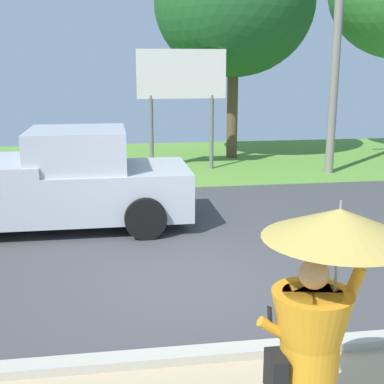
% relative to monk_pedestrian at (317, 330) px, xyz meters
% --- Properties ---
extents(ground_plane, '(40.00, 22.00, 0.20)m').
position_rel_monk_pedestrian_xyz_m(ground_plane, '(-0.39, 6.56, -1.19)').
color(ground_plane, '#424244').
extents(monk_pedestrian, '(1.12, 1.10, 2.13)m').
position_rel_monk_pedestrian_xyz_m(monk_pedestrian, '(0.00, 0.00, 0.00)').
color(monk_pedestrian, orange).
rests_on(monk_pedestrian, ground_plane).
extents(pickup_truck, '(5.20, 2.28, 1.88)m').
position_rel_monk_pedestrian_xyz_m(pickup_truck, '(-2.57, 6.73, -0.27)').
color(pickup_truck, '#ADB2BA').
rests_on(pickup_truck, ground_plane).
extents(utility_pole, '(1.80, 0.24, 7.12)m').
position_rel_monk_pedestrian_xyz_m(utility_pole, '(4.77, 10.88, 2.59)').
color(utility_pole, gray).
rests_on(utility_pole, ground_plane).
extents(roadside_billboard, '(2.60, 0.12, 3.50)m').
position_rel_monk_pedestrian_xyz_m(roadside_billboard, '(0.62, 12.06, 1.40)').
color(roadside_billboard, slate).
rests_on(roadside_billboard, ground_plane).
extents(tree_left_far, '(5.13, 5.13, 7.32)m').
position_rel_monk_pedestrian_xyz_m(tree_left_far, '(2.57, 13.92, 3.84)').
color(tree_left_far, brown).
rests_on(tree_left_far, ground_plane).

